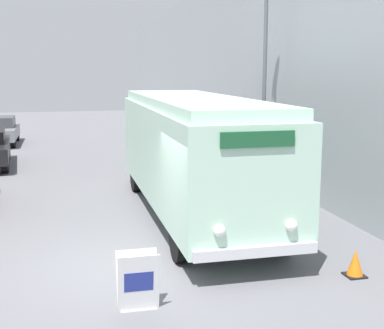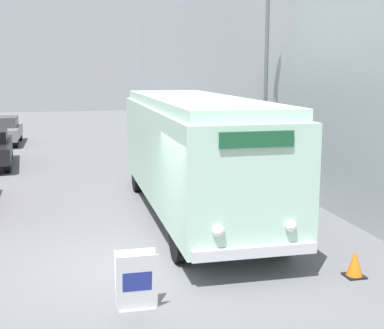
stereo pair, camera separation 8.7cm
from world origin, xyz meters
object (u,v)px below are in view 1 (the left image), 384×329
traffic_cone (355,263)px  streetlamp (265,50)px  sign_board (138,282)px  vintage_bus (194,150)px

traffic_cone → streetlamp: bearing=82.7°
streetlamp → traffic_cone: (-0.93, -7.22, -4.13)m
sign_board → streetlamp: streetlamp is taller
vintage_bus → sign_board: size_ratio=9.83×
vintage_bus → sign_board: (-2.18, -5.18, -1.30)m
vintage_bus → sign_board: 5.77m
vintage_bus → traffic_cone: vintage_bus is taller
traffic_cone → vintage_bus: bearing=112.1°
sign_board → traffic_cone: sign_board is taller
traffic_cone → sign_board: bearing=-174.0°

